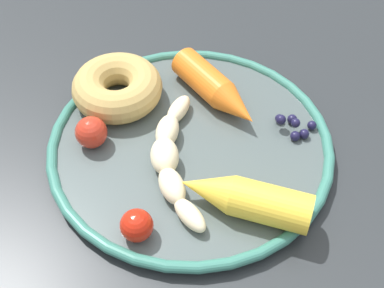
{
  "coord_description": "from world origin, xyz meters",
  "views": [
    {
      "loc": [
        -0.2,
        0.35,
        1.19
      ],
      "look_at": [
        -0.0,
        0.02,
        0.75
      ],
      "focal_mm": 49.59,
      "sensor_mm": 36.0,
      "label": 1
    }
  ],
  "objects_px": {
    "tomato_near": "(137,225)",
    "blueberry_pile": "(294,125)",
    "plate": "(192,146)",
    "tomato_mid": "(91,132)",
    "carrot_yellow": "(245,198)",
    "banana": "(172,157)",
    "dining_table": "(199,180)",
    "carrot_orange": "(216,90)",
    "donut": "(117,87)"
  },
  "relations": [
    {
      "from": "tomato_mid",
      "to": "banana",
      "type": "bearing_deg",
      "value": -168.28
    },
    {
      "from": "donut",
      "to": "tomato_mid",
      "type": "bearing_deg",
      "value": 103.11
    },
    {
      "from": "dining_table",
      "to": "banana",
      "type": "height_order",
      "value": "banana"
    },
    {
      "from": "blueberry_pile",
      "to": "carrot_yellow",
      "type": "bearing_deg",
      "value": 90.32
    },
    {
      "from": "plate",
      "to": "banana",
      "type": "distance_m",
      "value": 0.04
    },
    {
      "from": "tomato_mid",
      "to": "tomato_near",
      "type": "bearing_deg",
      "value": 146.91
    },
    {
      "from": "banana",
      "to": "donut",
      "type": "xyz_separation_m",
      "value": [
        0.11,
        -0.05,
        0.01
      ]
    },
    {
      "from": "plate",
      "to": "dining_table",
      "type": "bearing_deg",
      "value": -84.69
    },
    {
      "from": "carrot_yellow",
      "to": "plate",
      "type": "bearing_deg",
      "value": -28.76
    },
    {
      "from": "carrot_yellow",
      "to": "blueberry_pile",
      "type": "xyz_separation_m",
      "value": [
        0.0,
        -0.13,
        -0.01
      ]
    },
    {
      "from": "donut",
      "to": "blueberry_pile",
      "type": "xyz_separation_m",
      "value": [
        -0.2,
        -0.06,
        -0.01
      ]
    },
    {
      "from": "dining_table",
      "to": "carrot_yellow",
      "type": "bearing_deg",
      "value": 142.1
    },
    {
      "from": "plate",
      "to": "banana",
      "type": "xyz_separation_m",
      "value": [
        0.0,
        0.04,
        0.02
      ]
    },
    {
      "from": "plate",
      "to": "carrot_yellow",
      "type": "distance_m",
      "value": 0.1
    },
    {
      "from": "donut",
      "to": "plate",
      "type": "bearing_deg",
      "value": 171.97
    },
    {
      "from": "banana",
      "to": "carrot_orange",
      "type": "relative_size",
      "value": 1.18
    },
    {
      "from": "blueberry_pile",
      "to": "tomato_near",
      "type": "bearing_deg",
      "value": 70.09
    },
    {
      "from": "donut",
      "to": "tomato_near",
      "type": "height_order",
      "value": "donut"
    },
    {
      "from": "dining_table",
      "to": "tomato_near",
      "type": "relative_size",
      "value": 39.23
    },
    {
      "from": "dining_table",
      "to": "plate",
      "type": "height_order",
      "value": "plate"
    },
    {
      "from": "tomato_near",
      "to": "blueberry_pile",
      "type": "bearing_deg",
      "value": -109.91
    },
    {
      "from": "blueberry_pile",
      "to": "tomato_mid",
      "type": "bearing_deg",
      "value": 35.79
    },
    {
      "from": "carrot_orange",
      "to": "blueberry_pile",
      "type": "height_order",
      "value": "carrot_orange"
    },
    {
      "from": "dining_table",
      "to": "banana",
      "type": "distance_m",
      "value": 0.12
    },
    {
      "from": "banana",
      "to": "tomato_near",
      "type": "xyz_separation_m",
      "value": [
        -0.02,
        0.09,
        0.0
      ]
    },
    {
      "from": "banana",
      "to": "carrot_orange",
      "type": "xyz_separation_m",
      "value": [
        0.01,
        -0.11,
        0.01
      ]
    },
    {
      "from": "plate",
      "to": "tomato_mid",
      "type": "height_order",
      "value": "tomato_mid"
    },
    {
      "from": "donut",
      "to": "tomato_mid",
      "type": "relative_size",
      "value": 3.0
    },
    {
      "from": "plate",
      "to": "blueberry_pile",
      "type": "relative_size",
      "value": 6.83
    },
    {
      "from": "banana",
      "to": "blueberry_pile",
      "type": "xyz_separation_m",
      "value": [
        -0.09,
        -0.11,
        -0.0
      ]
    },
    {
      "from": "plate",
      "to": "tomato_near",
      "type": "height_order",
      "value": "tomato_near"
    },
    {
      "from": "tomato_near",
      "to": "tomato_mid",
      "type": "bearing_deg",
      "value": -33.09
    },
    {
      "from": "dining_table",
      "to": "tomato_mid",
      "type": "bearing_deg",
      "value": 39.64
    },
    {
      "from": "dining_table",
      "to": "carrot_orange",
      "type": "xyz_separation_m",
      "value": [
        0.01,
        -0.05,
        0.11
      ]
    },
    {
      "from": "blueberry_pile",
      "to": "tomato_mid",
      "type": "height_order",
      "value": "tomato_mid"
    },
    {
      "from": "carrot_orange",
      "to": "carrot_yellow",
      "type": "xyz_separation_m",
      "value": [
        -0.1,
        0.12,
        0.0
      ]
    },
    {
      "from": "banana",
      "to": "carrot_yellow",
      "type": "xyz_separation_m",
      "value": [
        -0.09,
        0.01,
        0.01
      ]
    },
    {
      "from": "dining_table",
      "to": "tomato_near",
      "type": "xyz_separation_m",
      "value": [
        -0.02,
        0.15,
        0.11
      ]
    },
    {
      "from": "donut",
      "to": "carrot_orange",
      "type": "bearing_deg",
      "value": -150.28
    },
    {
      "from": "plate",
      "to": "donut",
      "type": "distance_m",
      "value": 0.11
    },
    {
      "from": "carrot_yellow",
      "to": "tomato_mid",
      "type": "height_order",
      "value": "carrot_yellow"
    },
    {
      "from": "banana",
      "to": "carrot_yellow",
      "type": "bearing_deg",
      "value": 172.16
    },
    {
      "from": "dining_table",
      "to": "tomato_mid",
      "type": "height_order",
      "value": "tomato_mid"
    },
    {
      "from": "blueberry_pile",
      "to": "carrot_orange",
      "type": "bearing_deg",
      "value": 2.14
    },
    {
      "from": "donut",
      "to": "tomato_mid",
      "type": "xyz_separation_m",
      "value": [
        -0.02,
        0.07,
        -0.0
      ]
    },
    {
      "from": "tomato_near",
      "to": "tomato_mid",
      "type": "distance_m",
      "value": 0.13
    },
    {
      "from": "banana",
      "to": "blueberry_pile",
      "type": "height_order",
      "value": "banana"
    },
    {
      "from": "carrot_orange",
      "to": "dining_table",
      "type": "bearing_deg",
      "value": 99.48
    },
    {
      "from": "tomato_mid",
      "to": "carrot_orange",
      "type": "bearing_deg",
      "value": -123.33
    },
    {
      "from": "blueberry_pile",
      "to": "tomato_near",
      "type": "relative_size",
      "value": 1.44
    }
  ]
}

